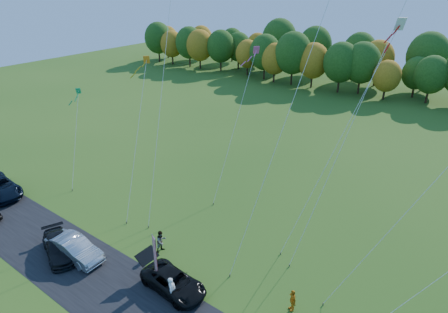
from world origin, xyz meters
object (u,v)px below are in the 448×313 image
Objects in this scene: black_suv at (174,282)px; feather_flag at (155,255)px; silver_sedan at (74,248)px; person_east at (292,300)px.

feather_flag is at bearing 102.31° from black_suv.
silver_sedan is 1.25× the size of feather_flag.
black_suv is 0.99× the size of silver_sedan.
feather_flag is (-1.42, -0.20, 1.76)m from black_suv.
silver_sedan reaches higher than black_suv.
person_east is (15.70, 5.34, -0.02)m from silver_sedan.
silver_sedan is 16.59m from person_east.
person_east is 9.54m from feather_flag.
black_suv is 3.09× the size of person_east.
black_suv is at bearing 8.01° from feather_flag.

